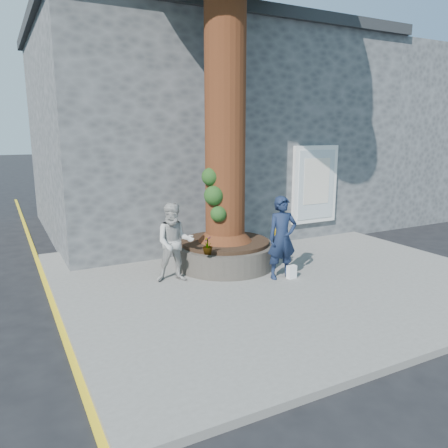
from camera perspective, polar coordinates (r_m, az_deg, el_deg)
name	(u,v)px	position (r m, az deg, el deg)	size (l,w,h in m)	color
ground	(237,306)	(8.30, 1.69, -10.63)	(120.00, 120.00, 0.00)	black
pavement	(274,275)	(9.82, 6.52, -6.68)	(9.00, 8.00, 0.12)	slate
yellow_line	(57,317)	(8.34, -20.95, -11.32)	(0.10, 30.00, 0.01)	yellow
stone_shop	(198,132)	(15.22, -3.36, 11.89)	(10.30, 8.30, 6.30)	#46484A
neighbour_shop	(370,136)	(19.89, 18.54, 10.88)	(6.00, 8.00, 6.00)	#46484A
planter	(225,253)	(10.19, 0.14, -3.82)	(2.30, 2.30, 0.60)	black
man	(282,238)	(9.25, 7.61, -1.80)	(0.64, 0.42, 1.76)	#151F39
woman	(175,242)	(9.06, -6.46, -2.41)	(0.80, 0.63, 1.66)	#AFADA8
shopping_bag	(292,272)	(9.46, 8.82, -6.19)	(0.20, 0.12, 0.28)	white
plant_a	(213,227)	(10.75, -1.39, -0.37)	(0.18, 0.12, 0.34)	gray
plant_b	(277,236)	(9.79, 6.88, -1.62)	(0.20, 0.19, 0.36)	gray
plant_c	(208,245)	(8.96, -2.15, -2.80)	(0.21, 0.21, 0.37)	gray
plant_d	(239,223)	(11.19, 1.96, 0.13)	(0.30, 0.27, 0.33)	gray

